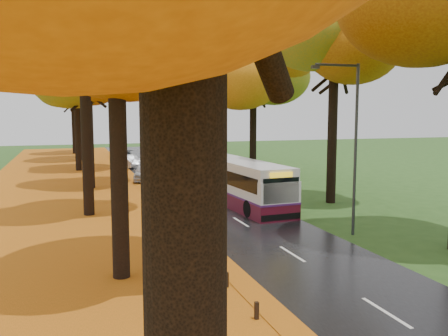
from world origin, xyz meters
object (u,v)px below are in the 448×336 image
streetlamp_far (164,121)px  car_silver (130,161)px  car_white (145,172)px  streetlamp_mid (212,125)px  bus (240,182)px  streetlamp_near (351,136)px  car_dark (125,157)px

streetlamp_far → car_silver: 14.69m
streetlamp_far → car_white: 24.16m
streetlamp_far → car_silver: streetlamp_far is taller
streetlamp_mid → bus: streetlamp_mid is taller
streetlamp_near → streetlamp_far: size_ratio=1.00×
car_silver → car_dark: car_dark is taller
streetlamp_near → bus: streetlamp_near is taller
streetlamp_mid → streetlamp_far: (0.00, 22.00, 0.00)m
streetlamp_near → car_white: 22.28m
streetlamp_far → bus: 35.68m
streetlamp_near → car_silver: size_ratio=1.98×
car_white → car_dark: (0.00, 14.70, -0.06)m
streetlamp_near → car_white: streetlamp_near is taller
streetlamp_mid → streetlamp_far: size_ratio=1.00×
streetlamp_far → car_dark: streetlamp_far is taller
streetlamp_mid → streetlamp_far: bearing=90.0°
bus → car_silver: size_ratio=2.65×
car_dark → streetlamp_mid: bearing=-55.4°
streetlamp_far → bus: (-2.30, -35.46, -3.22)m
streetlamp_mid → car_white: (-6.30, -1.00, -3.93)m
streetlamp_mid → car_silver: streetlamp_mid is taller
bus → car_white: (-4.00, 12.47, -0.71)m
car_dark → car_white: bearing=-80.1°
car_white → car_silver: bearing=101.7°
streetlamp_near → car_white: bearing=106.7°
car_silver → streetlamp_near: bearing=-94.1°
car_white → streetlamp_far: bearing=86.6°
streetlamp_mid → car_dark: 15.60m
car_silver → streetlamp_mid: bearing=-71.5°
streetlamp_mid → bus: (-2.30, -13.46, -3.22)m
streetlamp_near → streetlamp_mid: size_ratio=1.00×
streetlamp_near → streetlamp_mid: bearing=90.0°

